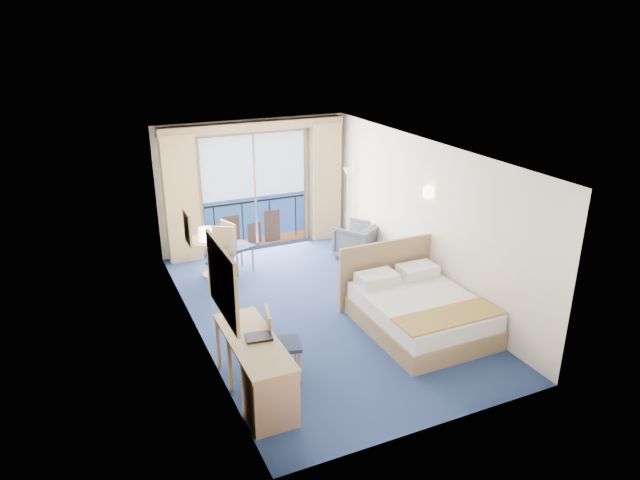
# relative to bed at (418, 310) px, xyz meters

# --- Properties ---
(floor) EXTENTS (6.50, 6.50, 0.00)m
(floor) POSITION_rel_bed_xyz_m (-1.16, 1.19, -0.31)
(floor) COLOR navy
(floor) RESTS_ON ground
(room_walls) EXTENTS (4.04, 6.54, 2.72)m
(room_walls) POSITION_rel_bed_xyz_m (-1.16, 1.19, 1.46)
(room_walls) COLOR white
(room_walls) RESTS_ON ground
(balcony_door) EXTENTS (2.36, 0.03, 2.52)m
(balcony_door) POSITION_rel_bed_xyz_m (-1.17, 4.41, 0.83)
(balcony_door) COLOR navy
(balcony_door) RESTS_ON room_walls
(curtain_left) EXTENTS (0.65, 0.22, 2.55)m
(curtain_left) POSITION_rel_bed_xyz_m (-2.71, 4.26, 0.96)
(curtain_left) COLOR tan
(curtain_left) RESTS_ON room_walls
(curtain_right) EXTENTS (0.65, 0.22, 2.55)m
(curtain_right) POSITION_rel_bed_xyz_m (0.39, 4.26, 0.96)
(curtain_right) COLOR tan
(curtain_right) RESTS_ON room_walls
(pelmet) EXTENTS (3.80, 0.25, 0.18)m
(pelmet) POSITION_rel_bed_xyz_m (-1.16, 4.29, 2.27)
(pelmet) COLOR tan
(pelmet) RESTS_ON room_walls
(mirror) EXTENTS (0.05, 1.25, 0.95)m
(mirror) POSITION_rel_bed_xyz_m (-3.14, -0.31, 1.24)
(mirror) COLOR tan
(mirror) RESTS_ON room_walls
(wall_print) EXTENTS (0.04, 0.42, 0.52)m
(wall_print) POSITION_rel_bed_xyz_m (-3.14, 1.64, 1.29)
(wall_print) COLOR tan
(wall_print) RESTS_ON room_walls
(sconce_left) EXTENTS (0.18, 0.18, 0.18)m
(sconce_left) POSITION_rel_bed_xyz_m (-3.10, 0.59, 1.54)
(sconce_left) COLOR #FFDFB2
(sconce_left) RESTS_ON room_walls
(sconce_right) EXTENTS (0.18, 0.18, 0.18)m
(sconce_right) POSITION_rel_bed_xyz_m (0.78, 1.04, 1.54)
(sconce_right) COLOR #FFDFB2
(sconce_right) RESTS_ON room_walls
(bed) EXTENTS (1.78, 2.12, 1.12)m
(bed) POSITION_rel_bed_xyz_m (0.00, 0.00, 0.00)
(bed) COLOR tan
(bed) RESTS_ON ground
(nightstand) EXTENTS (0.39, 0.37, 0.51)m
(nightstand) POSITION_rel_bed_xyz_m (0.62, 1.57, -0.06)
(nightstand) COLOR tan
(nightstand) RESTS_ON ground
(phone) EXTENTS (0.18, 0.15, 0.08)m
(phone) POSITION_rel_bed_xyz_m (0.61, 1.53, 0.23)
(phone) COLOR silver
(phone) RESTS_ON nightstand
(armchair) EXTENTS (1.07, 1.07, 0.71)m
(armchair) POSITION_rel_bed_xyz_m (0.49, 2.95, 0.04)
(armchair) COLOR #454A53
(armchair) RESTS_ON ground
(floor_lamp) EXTENTS (0.23, 0.23, 1.67)m
(floor_lamp) POSITION_rel_bed_xyz_m (0.66, 3.74, 0.95)
(floor_lamp) COLOR silver
(floor_lamp) RESTS_ON ground
(desk) EXTENTS (0.59, 1.71, 0.80)m
(desk) POSITION_rel_bed_xyz_m (-2.86, -1.04, 0.13)
(desk) COLOR tan
(desk) RESTS_ON ground
(desk_chair) EXTENTS (0.53, 0.53, 1.00)m
(desk_chair) POSITION_rel_bed_xyz_m (-2.45, -0.32, 0.25)
(desk_chair) COLOR #1E2B47
(desk_chair) RESTS_ON ground
(folder) EXTENTS (0.36, 0.29, 0.03)m
(folder) POSITION_rel_bed_xyz_m (-2.78, -0.56, 0.50)
(folder) COLOR black
(folder) RESTS_ON desk
(desk_lamp) EXTENTS (0.13, 0.13, 0.50)m
(desk_lamp) POSITION_rel_bed_xyz_m (-2.95, 0.06, 0.86)
(desk_lamp) COLOR silver
(desk_lamp) RESTS_ON desk
(round_table) EXTENTS (0.83, 0.83, 0.75)m
(round_table) POSITION_rel_bed_xyz_m (-2.39, 3.30, 0.25)
(round_table) COLOR tan
(round_table) RESTS_ON ground
(table_chair_a) EXTENTS (0.58, 0.58, 1.05)m
(table_chair_a) POSITION_rel_bed_xyz_m (-1.98, 3.25, 0.28)
(table_chair_a) COLOR #1E2B47
(table_chair_a) RESTS_ON ground
(table_chair_b) EXTENTS (0.62, 0.62, 1.06)m
(table_chair_b) POSITION_rel_bed_xyz_m (-2.33, 2.90, 0.28)
(table_chair_b) COLOR #1E2B47
(table_chair_b) RESTS_ON ground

